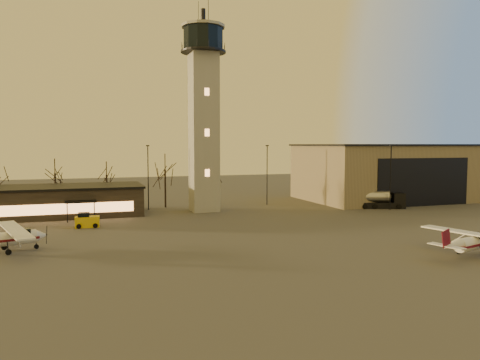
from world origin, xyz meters
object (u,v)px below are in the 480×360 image
object	(u,v)px
hangar	(387,172)
service_cart	(87,222)
control_tower	(204,104)
terminal	(52,201)
cessna_front	(474,245)
cessna_rear	(11,241)
fuel_truck	(380,201)

from	to	relation	value
hangar	service_cart	xyz separation A→B (m)	(-53.30, -13.31, -4.46)
control_tower	service_cart	distance (m)	25.11
terminal	cessna_front	bearing A→B (deg)	-45.03
hangar	cessna_rear	xyz separation A→B (m)	(-60.24, -25.03, -4.08)
control_tower	cessna_rear	world-z (taller)	control_tower
cessna_rear	fuel_truck	world-z (taller)	cessna_rear
control_tower	cessna_front	world-z (taller)	control_tower
cessna_front	hangar	bearing A→B (deg)	48.78
cessna_rear	cessna_front	bearing A→B (deg)	-36.86
cessna_front	cessna_rear	size ratio (longest dim) A/B	0.95
control_tower	cessna_front	size ratio (longest dim) A/B	3.04
terminal	cessna_rear	world-z (taller)	terminal
cessna_front	fuel_truck	bearing A→B (deg)	54.47
cessna_front	fuel_truck	xyz separation A→B (m)	(11.25, 30.38, 0.10)
fuel_truck	cessna_front	bearing A→B (deg)	-90.04
cessna_front	service_cart	bearing A→B (deg)	125.98
cessna_front	terminal	bearing A→B (deg)	119.76
fuel_truck	service_cart	world-z (taller)	fuel_truck
cessna_front	cessna_rear	distance (m)	43.35
cessna_rear	terminal	bearing A→B (deg)	68.27
terminal	service_cart	world-z (taller)	terminal
terminal	fuel_truck	xyz separation A→B (m)	(49.56, -7.97, -1.05)
cessna_rear	service_cart	distance (m)	13.62
hangar	terminal	world-z (taller)	hangar
terminal	cessna_rear	xyz separation A→B (m)	(-2.24, -23.03, -1.08)
hangar	cessna_rear	world-z (taller)	hangar
hangar	service_cart	distance (m)	55.12
control_tower	cessna_front	distance (m)	42.70
control_tower	cessna_rear	size ratio (longest dim) A/B	2.88
fuel_truck	service_cart	size ratio (longest dim) A/B	2.66
hangar	cessna_front	distance (m)	45.09
hangar	terminal	distance (m)	58.11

